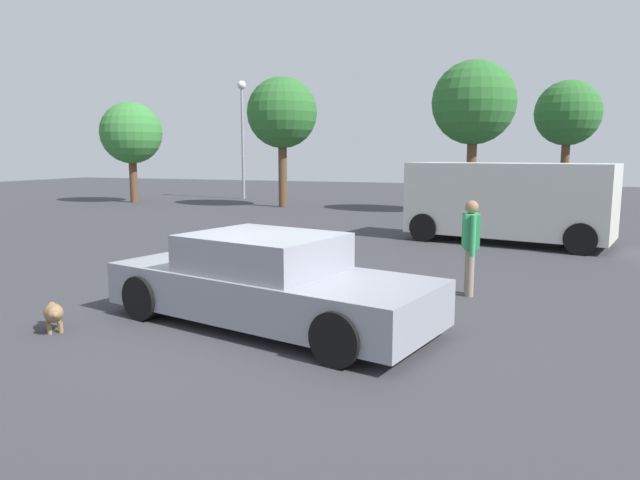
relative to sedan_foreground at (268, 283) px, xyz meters
The scene contains 10 objects.
ground_plane 0.58m from the sedan_foreground, 112.82° to the right, with size 80.00×80.00×0.00m, color #38383D.
sedan_foreground is the anchor object (origin of this frame).
dog 2.85m from the sedan_foreground, 152.00° to the right, with size 0.55×0.51×0.41m.
van_white 9.31m from the sedan_foreground, 72.81° to the left, with size 5.43×3.09×2.11m.
pedestrian 3.62m from the sedan_foreground, 47.44° to the left, with size 0.33×0.56×1.59m.
light_post_near 23.12m from the sedan_foreground, 118.87° to the left, with size 0.44×0.44×6.10m.
tree_back_left 22.25m from the sedan_foreground, 77.83° to the left, with size 2.90×2.90×5.63m.
tree_back_center 22.25m from the sedan_foreground, 132.95° to the left, with size 2.95×2.95×4.85m.
tree_back_right 18.37m from the sedan_foreground, 113.53° to the left, with size 3.10×3.10×5.71m.
tree_far_right 16.83m from the sedan_foreground, 86.46° to the left, with size 3.24×3.24×5.95m.
Camera 1 is at (3.38, -6.95, 2.33)m, focal length 32.08 mm.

